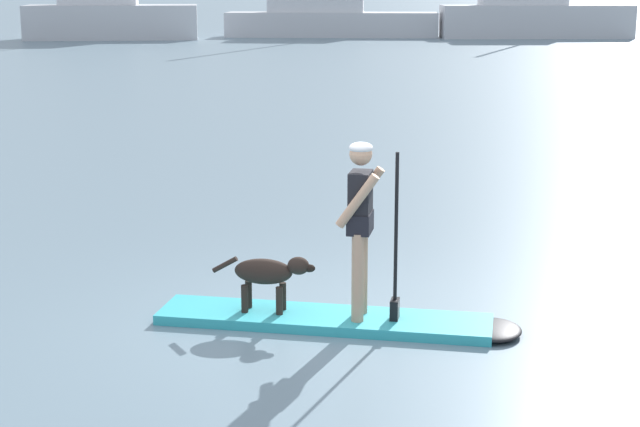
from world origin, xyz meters
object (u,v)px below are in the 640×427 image
object	(u,v)px
dog	(268,274)
moored_boat_outer	(327,15)
moored_boat_center	(108,9)
person_paddler	(362,217)
moored_boat_far_port	(533,14)
paddleboard	(347,321)

from	to	relation	value
dog	moored_boat_outer	xyz separation A→B (m)	(2.93, 51.68, 0.81)
moored_boat_center	moored_boat_outer	distance (m)	12.82
dog	moored_boat_outer	bearing A→B (deg)	86.75
moored_boat_center	moored_boat_outer	xyz separation A→B (m)	(12.66, 1.95, -0.40)
person_paddler	dog	distance (m)	1.12
moored_boat_center	moored_boat_far_port	bearing A→B (deg)	0.45
person_paddler	moored_boat_outer	world-z (taller)	moored_boat_outer
person_paddler	paddleboard	bearing A→B (deg)	167.00
paddleboard	moored_boat_outer	bearing A→B (deg)	87.62
moored_boat_far_port	person_paddler	bearing A→B (deg)	-105.62
moored_boat_outer	moored_boat_far_port	xyz separation A→B (m)	(12.00, -1.76, 0.12)
paddleboard	person_paddler	bearing A→B (deg)	-13.00
paddleboard	person_paddler	size ratio (longest dim) A/B	2.10
person_paddler	moored_boat_far_port	distance (m)	52.06
paddleboard	moored_boat_outer	size ratio (longest dim) A/B	0.29
moored_boat_center	moored_boat_outer	world-z (taller)	moored_boat_outer
dog	moored_boat_far_port	xyz separation A→B (m)	(14.93, 49.92, 0.92)
dog	moored_boat_far_port	bearing A→B (deg)	73.35
moored_boat_center	moored_boat_far_port	xyz separation A→B (m)	(24.66, 0.19, -0.28)
paddleboard	moored_boat_center	size ratio (longest dim) A/B	0.32
paddleboard	dog	size ratio (longest dim) A/B	3.51
paddleboard	moored_boat_outer	xyz separation A→B (m)	(2.16, 51.86, 1.25)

